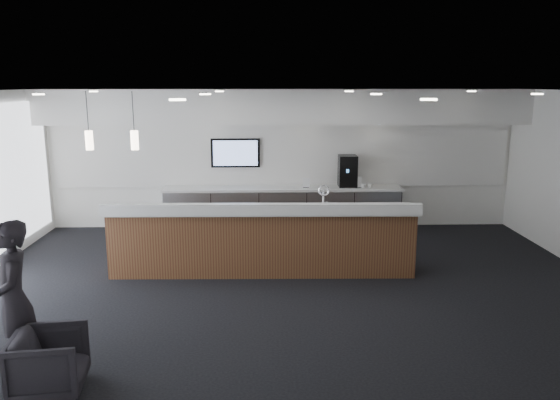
{
  "coord_description": "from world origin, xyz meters",
  "views": [
    {
      "loc": [
        -0.38,
        -7.77,
        3.13
      ],
      "look_at": [
        -0.12,
        1.3,
        1.17
      ],
      "focal_mm": 35.0,
      "sensor_mm": 36.0,
      "label": 1
    }
  ],
  "objects_px": {
    "service_counter": "(262,239)",
    "coffee_machine": "(348,171)",
    "armchair": "(49,362)",
    "lounge_guest": "(14,299)"
  },
  "relations": [
    {
      "from": "service_counter",
      "to": "coffee_machine",
      "type": "bearing_deg",
      "value": 57.27
    },
    {
      "from": "armchair",
      "to": "service_counter",
      "type": "bearing_deg",
      "value": -38.66
    },
    {
      "from": "service_counter",
      "to": "coffee_machine",
      "type": "distance_m",
      "value": 3.34
    },
    {
      "from": "coffee_machine",
      "to": "armchair",
      "type": "relative_size",
      "value": 0.94
    },
    {
      "from": "coffee_machine",
      "to": "armchair",
      "type": "bearing_deg",
      "value": -121.25
    },
    {
      "from": "service_counter",
      "to": "coffee_machine",
      "type": "relative_size",
      "value": 7.61
    },
    {
      "from": "service_counter",
      "to": "coffee_machine",
      "type": "height_order",
      "value": "coffee_machine"
    },
    {
      "from": "service_counter",
      "to": "armchair",
      "type": "bearing_deg",
      "value": -120.33
    },
    {
      "from": "service_counter",
      "to": "lounge_guest",
      "type": "distance_m",
      "value": 4.14
    },
    {
      "from": "service_counter",
      "to": "armchair",
      "type": "height_order",
      "value": "service_counter"
    }
  ]
}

